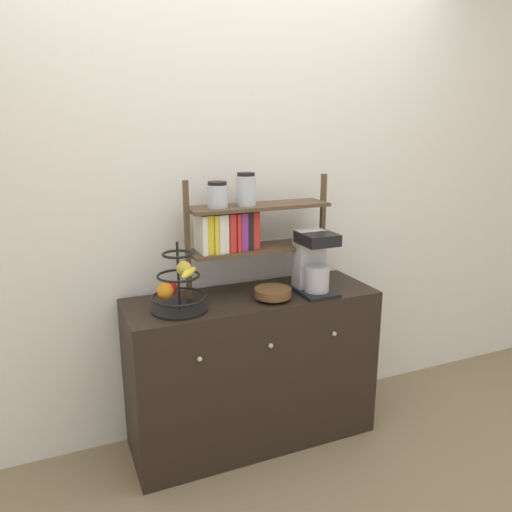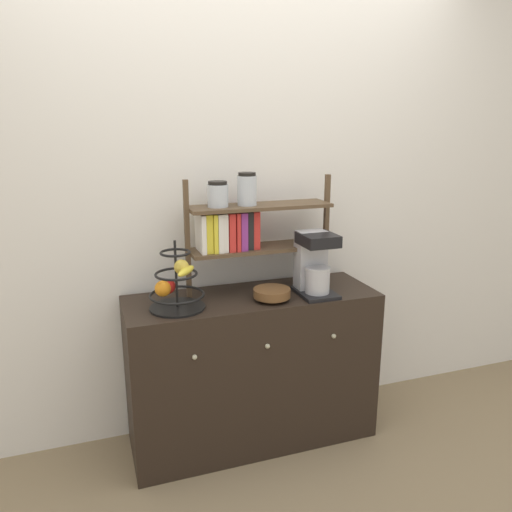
{
  "view_description": "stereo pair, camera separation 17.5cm",
  "coord_description": "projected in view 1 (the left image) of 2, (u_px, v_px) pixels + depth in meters",
  "views": [
    {
      "loc": [
        -0.93,
        -2.0,
        1.67
      ],
      "look_at": [
        0.02,
        0.22,
        1.03
      ],
      "focal_mm": 35.0,
      "sensor_mm": 36.0,
      "label": 1
    },
    {
      "loc": [
        -0.77,
        -2.06,
        1.67
      ],
      "look_at": [
        0.02,
        0.22,
        1.03
      ],
      "focal_mm": 35.0,
      "sensor_mm": 36.0,
      "label": 2
    }
  ],
  "objects": [
    {
      "name": "sideboard",
      "position": [
        252.0,
        368.0,
        2.65
      ],
      "size": [
        1.29,
        0.46,
        0.82
      ],
      "color": "black",
      "rests_on": "ground_plane"
    },
    {
      "name": "fruit_stand",
      "position": [
        177.0,
        288.0,
        2.31
      ],
      "size": [
        0.26,
        0.26,
        0.33
      ],
      "color": "black",
      "rests_on": "sideboard"
    },
    {
      "name": "ground_plane",
      "position": [
        269.0,
        460.0,
        2.56
      ],
      "size": [
        12.0,
        12.0,
        0.0
      ],
      "primitive_type": "plane",
      "color": "#847051"
    },
    {
      "name": "wall_back",
      "position": [
        233.0,
        195.0,
        2.66
      ],
      "size": [
        7.0,
        0.05,
        2.6
      ],
      "primitive_type": "cube",
      "color": "silver",
      "rests_on": "ground_plane"
    },
    {
      "name": "wooden_bowl",
      "position": [
        273.0,
        293.0,
        2.48
      ],
      "size": [
        0.19,
        0.19,
        0.06
      ],
      "color": "brown",
      "rests_on": "sideboard"
    },
    {
      "name": "coffee_maker",
      "position": [
        313.0,
        262.0,
        2.56
      ],
      "size": [
        0.18,
        0.24,
        0.32
      ],
      "color": "black",
      "rests_on": "sideboard"
    },
    {
      "name": "shelf_hutch",
      "position": [
        240.0,
        223.0,
        2.51
      ],
      "size": [
        0.78,
        0.2,
        0.62
      ],
      "color": "brown",
      "rests_on": "sideboard"
    }
  ]
}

